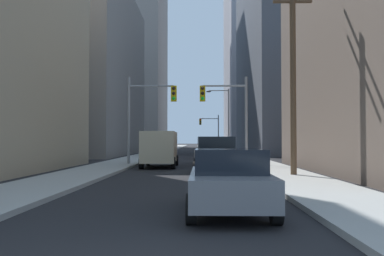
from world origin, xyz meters
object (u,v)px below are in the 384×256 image
object	(u,v)px
sedan_white	(212,155)
traffic_signal_far_right	(210,127)
traffic_signal_near_left	(149,106)
cargo_van_beige	(160,147)
sedan_grey	(229,181)
traffic_signal_near_right	(226,106)
sedan_red	(211,151)
pickup_truck_silver	(216,157)
sedan_blue	(208,148)
sedan_maroon	(210,153)

from	to	relation	value
sedan_white	traffic_signal_far_right	bearing A→B (deg)	88.75
traffic_signal_near_left	cargo_van_beige	bearing A→B (deg)	-58.84
sedan_grey	traffic_signal_near_left	size ratio (longest dim) A/B	0.70
cargo_van_beige	sedan_white	world-z (taller)	cargo_van_beige
sedan_grey	sedan_white	distance (m)	15.85
traffic_signal_near_left	traffic_signal_near_right	size ratio (longest dim) A/B	1.00
sedan_grey	sedan_red	distance (m)	27.65
pickup_truck_silver	sedan_white	world-z (taller)	pickup_truck_silver
cargo_van_beige	sedan_blue	distance (m)	23.17
pickup_truck_silver	sedan_red	size ratio (longest dim) A/B	1.30
pickup_truck_silver	sedan_grey	bearing A→B (deg)	-90.51
pickup_truck_silver	sedan_blue	world-z (taller)	pickup_truck_silver
sedan_grey	traffic_signal_near_right	bearing A→B (deg)	86.56
sedan_grey	sedan_maroon	world-z (taller)	same
sedan_blue	traffic_signal_near_right	world-z (taller)	traffic_signal_near_right
sedan_maroon	sedan_red	xyz separation A→B (m)	(0.19, 6.72, 0.00)
sedan_white	sedan_red	xyz separation A→B (m)	(0.22, 11.80, 0.00)
sedan_white	sedan_blue	world-z (taller)	same
sedan_grey	traffic_signal_near_right	size ratio (longest dim) A/B	0.70
sedan_grey	sedan_red	xyz separation A→B (m)	(0.28, 27.65, 0.00)
sedan_red	sedan_blue	world-z (taller)	same
traffic_signal_near_left	traffic_signal_near_right	distance (m)	5.19
cargo_van_beige	sedan_white	size ratio (longest dim) A/B	1.25
sedan_maroon	traffic_signal_near_left	distance (m)	6.15
pickup_truck_silver	sedan_red	distance (m)	17.65
sedan_red	sedan_blue	xyz separation A→B (m)	(-0.04, 11.66, 0.00)
sedan_blue	sedan_grey	bearing A→B (deg)	-90.35
sedan_blue	traffic_signal_near_right	size ratio (longest dim) A/B	0.71
sedan_red	sedan_grey	bearing A→B (deg)	-90.58
cargo_van_beige	sedan_red	size ratio (longest dim) A/B	1.25
sedan_red	traffic_signal_near_right	xyz separation A→B (m)	(0.80, -9.81, 3.24)
sedan_white	sedan_maroon	world-z (taller)	same
sedan_white	traffic_signal_near_right	xyz separation A→B (m)	(1.02, 1.99, 3.24)
sedan_red	sedan_white	bearing A→B (deg)	-91.09
sedan_red	traffic_signal_near_left	distance (m)	11.23
pickup_truck_silver	sedan_maroon	world-z (taller)	pickup_truck_silver
pickup_truck_silver	sedan_white	size ratio (longest dim) A/B	1.30
sedan_red	sedan_blue	distance (m)	11.66
sedan_maroon	traffic_signal_near_left	world-z (taller)	traffic_signal_near_left
traffic_signal_far_right	sedan_red	bearing A→B (deg)	-91.31
sedan_white	traffic_signal_near_left	distance (m)	5.65
pickup_truck_silver	traffic_signal_near_right	size ratio (longest dim) A/B	0.91
sedan_grey	cargo_van_beige	bearing A→B (deg)	101.21
cargo_van_beige	sedan_maroon	distance (m)	5.64
traffic_signal_near_right	traffic_signal_far_right	bearing A→B (deg)	90.08
pickup_truck_silver	traffic_signal_near_left	xyz separation A→B (m)	(-4.21, 7.84, 3.09)
sedan_blue	traffic_signal_near_right	bearing A→B (deg)	-87.77
sedan_blue	traffic_signal_far_right	bearing A→B (deg)	87.84
sedan_maroon	sedan_red	bearing A→B (deg)	88.34
sedan_grey	sedan_white	size ratio (longest dim) A/B	1.00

